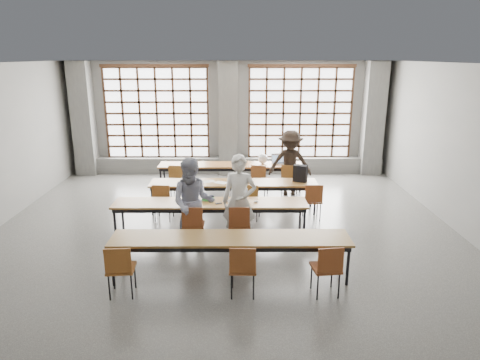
# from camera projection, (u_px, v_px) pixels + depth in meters

# --- Properties ---
(floor) EXTENTS (11.00, 11.00, 0.00)m
(floor) POSITION_uv_depth(u_px,v_px,m) (224.00, 241.00, 8.74)
(floor) COLOR #4E4E4B
(floor) RESTS_ON ground
(ceiling) EXTENTS (11.00, 11.00, 0.00)m
(ceiling) POSITION_uv_depth(u_px,v_px,m) (222.00, 64.00, 7.76)
(ceiling) COLOR silver
(ceiling) RESTS_ON floor
(wall_back) EXTENTS (10.00, 0.00, 10.00)m
(wall_back) POSITION_uv_depth(u_px,v_px,m) (229.00, 118.00, 13.53)
(wall_back) COLOR slate
(wall_back) RESTS_ON floor
(wall_front) EXTENTS (10.00, 0.00, 10.00)m
(wall_front) POSITION_uv_depth(u_px,v_px,m) (196.00, 339.00, 2.97)
(wall_front) COLOR slate
(wall_front) RESTS_ON floor
(column_left) EXTENTS (0.60, 0.55, 3.50)m
(column_left) POSITION_uv_depth(u_px,v_px,m) (83.00, 119.00, 13.24)
(column_left) COLOR #50504E
(column_left) RESTS_ON floor
(column_mid) EXTENTS (0.60, 0.55, 3.50)m
(column_mid) POSITION_uv_depth(u_px,v_px,m) (228.00, 119.00, 13.26)
(column_mid) COLOR #50504E
(column_mid) RESTS_ON floor
(column_right) EXTENTS (0.60, 0.55, 3.50)m
(column_right) POSITION_uv_depth(u_px,v_px,m) (373.00, 119.00, 13.28)
(column_right) COLOR #50504E
(column_right) RESTS_ON floor
(window_left) EXTENTS (3.32, 0.12, 3.00)m
(window_left) POSITION_uv_depth(u_px,v_px,m) (157.00, 113.00, 13.40)
(window_left) COLOR white
(window_left) RESTS_ON wall_back
(window_right) EXTENTS (3.32, 0.12, 3.00)m
(window_right) POSITION_uv_depth(u_px,v_px,m) (300.00, 113.00, 13.43)
(window_right) COLOR white
(window_right) RESTS_ON wall_back
(sill_ledge) EXTENTS (9.80, 0.35, 0.50)m
(sill_ledge) POSITION_uv_depth(u_px,v_px,m) (229.00, 165.00, 13.76)
(sill_ledge) COLOR #50504E
(sill_ledge) RESTS_ON floor
(desk_row_a) EXTENTS (4.00, 0.70, 0.73)m
(desk_row_a) POSITION_uv_depth(u_px,v_px,m) (231.00, 166.00, 11.95)
(desk_row_a) COLOR brown
(desk_row_a) RESTS_ON floor
(desk_row_b) EXTENTS (4.00, 0.70, 0.73)m
(desk_row_b) POSITION_uv_depth(u_px,v_px,m) (234.00, 185.00, 10.26)
(desk_row_b) COLOR brown
(desk_row_b) RESTS_ON floor
(desk_row_c) EXTENTS (4.00, 0.70, 0.73)m
(desk_row_c) POSITION_uv_depth(u_px,v_px,m) (210.00, 205.00, 8.86)
(desk_row_c) COLOR brown
(desk_row_c) RESTS_ON floor
(desk_row_d) EXTENTS (4.00, 0.70, 0.73)m
(desk_row_d) POSITION_uv_depth(u_px,v_px,m) (230.00, 241.00, 7.15)
(desk_row_d) COLOR brown
(desk_row_d) RESTS_ON floor
(chair_back_left) EXTENTS (0.46, 0.47, 0.88)m
(chair_back_left) POSITION_uv_depth(u_px,v_px,m) (177.00, 177.00, 11.37)
(chair_back_left) COLOR brown
(chair_back_left) RESTS_ON floor
(chair_back_mid) EXTENTS (0.52, 0.52, 0.88)m
(chair_back_mid) POSITION_uv_depth(u_px,v_px,m) (259.00, 177.00, 11.39)
(chair_back_mid) COLOR brown
(chair_back_mid) RESTS_ON floor
(chair_back_right) EXTENTS (0.53, 0.53, 0.88)m
(chair_back_right) POSITION_uv_depth(u_px,v_px,m) (289.00, 177.00, 11.39)
(chair_back_right) COLOR brown
(chair_back_right) RESTS_ON floor
(chair_mid_left) EXTENTS (0.46, 0.46, 0.88)m
(chair_mid_left) POSITION_uv_depth(u_px,v_px,m) (163.00, 198.00, 9.69)
(chair_mid_left) COLOR brown
(chair_mid_left) RESTS_ON floor
(chair_mid_centre) EXTENTS (0.50, 0.50, 0.88)m
(chair_mid_centre) POSITION_uv_depth(u_px,v_px,m) (250.00, 198.00, 9.70)
(chair_mid_centre) COLOR brown
(chair_mid_centre) RESTS_ON floor
(chair_mid_right) EXTENTS (0.43, 0.43, 0.88)m
(chair_mid_right) POSITION_uv_depth(u_px,v_px,m) (313.00, 198.00, 9.70)
(chair_mid_right) COLOR brown
(chair_mid_right) RESTS_ON floor
(chair_front_left) EXTENTS (0.43, 0.43, 0.88)m
(chair_front_left) POSITION_uv_depth(u_px,v_px,m) (193.00, 222.00, 8.29)
(chair_front_left) COLOR brown
(chair_front_left) RESTS_ON floor
(chair_front_right) EXTENTS (0.42, 0.43, 0.88)m
(chair_front_right) POSITION_uv_depth(u_px,v_px,m) (239.00, 222.00, 8.29)
(chair_front_right) COLOR brown
(chair_front_right) RESTS_ON floor
(chair_near_left) EXTENTS (0.45, 0.46, 0.88)m
(chair_near_left) POSITION_uv_depth(u_px,v_px,m) (120.00, 266.00, 6.57)
(chair_near_left) COLOR brown
(chair_near_left) RESTS_ON floor
(chair_near_mid) EXTENTS (0.43, 0.44, 0.88)m
(chair_near_mid) POSITION_uv_depth(u_px,v_px,m) (243.00, 265.00, 6.58)
(chair_near_mid) COLOR brown
(chair_near_mid) RESTS_ON floor
(chair_near_right) EXTENTS (0.47, 0.47, 0.88)m
(chair_near_right) POSITION_uv_depth(u_px,v_px,m) (328.00, 265.00, 6.59)
(chair_near_right) COLOR brown
(chair_near_right) RESTS_ON floor
(student_male) EXTENTS (0.74, 0.56, 1.84)m
(student_male) POSITION_uv_depth(u_px,v_px,m) (239.00, 201.00, 8.31)
(student_male) COLOR silver
(student_male) RESTS_ON floor
(student_female) EXTENTS (0.88, 0.69, 1.78)m
(student_female) POSITION_uv_depth(u_px,v_px,m) (193.00, 203.00, 8.31)
(student_female) COLOR #181E49
(student_female) RESTS_ON floor
(student_back) EXTENTS (1.17, 0.71, 1.76)m
(student_back) POSITION_uv_depth(u_px,v_px,m) (290.00, 163.00, 11.41)
(student_back) COLOR black
(student_back) RESTS_ON floor
(laptop_front) EXTENTS (0.45, 0.41, 0.26)m
(laptop_front) POSITION_uv_depth(u_px,v_px,m) (238.00, 198.00, 8.93)
(laptop_front) COLOR silver
(laptop_front) RESTS_ON desk_row_c
(laptop_back) EXTENTS (0.40, 0.35, 0.26)m
(laptop_back) POSITION_uv_depth(u_px,v_px,m) (278.00, 161.00, 12.02)
(laptop_back) COLOR #B0B0B5
(laptop_back) RESTS_ON desk_row_a
(mouse) EXTENTS (0.11, 0.08, 0.04)m
(mouse) POSITION_uv_depth(u_px,v_px,m) (256.00, 201.00, 8.82)
(mouse) COLOR silver
(mouse) RESTS_ON desk_row_c
(green_box) EXTENTS (0.26, 0.13, 0.09)m
(green_box) POSITION_uv_depth(u_px,v_px,m) (208.00, 199.00, 8.90)
(green_box) COLOR #2A8135
(green_box) RESTS_ON desk_row_c
(phone) EXTENTS (0.14, 0.10, 0.01)m
(phone) POSITION_uv_depth(u_px,v_px,m) (219.00, 203.00, 8.74)
(phone) COLOR black
(phone) RESTS_ON desk_row_c
(paper_sheet_a) EXTENTS (0.36, 0.31, 0.00)m
(paper_sheet_a) POSITION_uv_depth(u_px,v_px,m) (209.00, 181.00, 10.29)
(paper_sheet_a) COLOR silver
(paper_sheet_a) RESTS_ON desk_row_b
(paper_sheet_b) EXTENTS (0.36, 0.32, 0.00)m
(paper_sheet_b) POSITION_uv_depth(u_px,v_px,m) (221.00, 183.00, 10.19)
(paper_sheet_b) COLOR white
(paper_sheet_b) RESTS_ON desk_row_b
(paper_sheet_c) EXTENTS (0.35, 0.31, 0.00)m
(paper_sheet_c) POSITION_uv_depth(u_px,v_px,m) (238.00, 182.00, 10.24)
(paper_sheet_c) COLOR white
(paper_sheet_c) RESTS_ON desk_row_b
(backpack) EXTENTS (0.37, 0.30, 0.40)m
(backpack) POSITION_uv_depth(u_px,v_px,m) (300.00, 173.00, 10.24)
(backpack) COLOR black
(backpack) RESTS_ON desk_row_b
(plastic_bag) EXTENTS (0.28, 0.24, 0.29)m
(plastic_bag) POSITION_uv_depth(u_px,v_px,m) (263.00, 159.00, 11.94)
(plastic_bag) COLOR white
(plastic_bag) RESTS_ON desk_row_a
(red_pouch) EXTENTS (0.21, 0.11, 0.06)m
(red_pouch) POSITION_uv_depth(u_px,v_px,m) (121.00, 265.00, 6.66)
(red_pouch) COLOR maroon
(red_pouch) RESTS_ON chair_near_left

